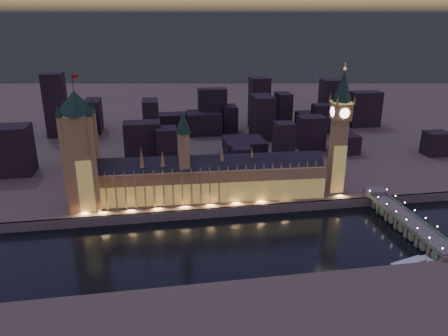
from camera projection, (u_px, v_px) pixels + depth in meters
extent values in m
plane|color=black|center=(230.00, 240.00, 326.35)|extent=(2000.00, 2000.00, 0.00)
cube|color=#4E3934|center=(180.00, 103.00, 808.21)|extent=(2000.00, 960.00, 8.00)
cube|color=#574656|center=(221.00, 212.00, 363.11)|extent=(2000.00, 2.50, 8.00)
cube|color=olive|center=(208.00, 184.00, 375.42)|extent=(200.72, 29.32, 28.00)
cube|color=#AB9446|center=(210.00, 194.00, 367.57)|extent=(200.00, 0.50, 18.00)
cube|color=black|center=(208.00, 165.00, 369.72)|extent=(200.54, 25.59, 16.26)
cube|color=olive|center=(184.00, 152.00, 362.25)|extent=(9.00, 9.00, 32.00)
cone|color=#143025|center=(183.00, 122.00, 353.87)|extent=(13.00, 13.00, 18.00)
cube|color=olive|center=(87.00, 196.00, 350.02)|extent=(1.20, 1.20, 28.00)
cone|color=olive|center=(84.00, 176.00, 344.88)|extent=(2.00, 2.00, 6.00)
cube|color=olive|center=(96.00, 195.00, 351.22)|extent=(1.20, 1.20, 28.00)
cone|color=olive|center=(94.00, 175.00, 346.08)|extent=(2.00, 2.00, 6.00)
cube|color=olive|center=(106.00, 195.00, 352.41)|extent=(1.20, 1.20, 28.00)
cone|color=olive|center=(104.00, 175.00, 347.27)|extent=(2.00, 2.00, 6.00)
cube|color=olive|center=(116.00, 194.00, 353.61)|extent=(1.20, 1.20, 28.00)
cone|color=olive|center=(114.00, 174.00, 348.47)|extent=(2.00, 2.00, 6.00)
cube|color=olive|center=(126.00, 194.00, 354.80)|extent=(1.20, 1.20, 28.00)
cone|color=olive|center=(124.00, 174.00, 349.66)|extent=(2.00, 2.00, 6.00)
cube|color=olive|center=(135.00, 193.00, 356.00)|extent=(1.20, 1.20, 28.00)
cone|color=olive|center=(134.00, 173.00, 350.86)|extent=(2.00, 2.00, 6.00)
cube|color=olive|center=(145.00, 192.00, 357.20)|extent=(1.20, 1.20, 28.00)
cone|color=olive|center=(144.00, 173.00, 352.05)|extent=(2.00, 2.00, 6.00)
cube|color=olive|center=(154.00, 192.00, 358.39)|extent=(1.20, 1.20, 28.00)
cone|color=olive|center=(153.00, 172.00, 353.25)|extent=(2.00, 2.00, 6.00)
cube|color=olive|center=(164.00, 191.00, 359.59)|extent=(1.20, 1.20, 28.00)
cone|color=olive|center=(163.00, 172.00, 354.45)|extent=(2.00, 2.00, 6.00)
cube|color=olive|center=(173.00, 191.00, 360.78)|extent=(1.20, 1.20, 28.00)
cone|color=olive|center=(172.00, 171.00, 355.64)|extent=(2.00, 2.00, 6.00)
cube|color=olive|center=(182.00, 190.00, 361.98)|extent=(1.20, 1.20, 28.00)
cone|color=olive|center=(182.00, 170.00, 356.84)|extent=(2.00, 2.00, 6.00)
cube|color=olive|center=(192.00, 189.00, 363.17)|extent=(1.20, 1.20, 28.00)
cone|color=olive|center=(191.00, 170.00, 358.03)|extent=(2.00, 2.00, 6.00)
cube|color=olive|center=(201.00, 189.00, 364.37)|extent=(1.20, 1.20, 28.00)
cone|color=olive|center=(200.00, 169.00, 359.23)|extent=(2.00, 2.00, 6.00)
cube|color=olive|center=(210.00, 188.00, 365.57)|extent=(1.20, 1.20, 28.00)
cone|color=olive|center=(210.00, 169.00, 360.42)|extent=(2.00, 2.00, 6.00)
cube|color=olive|center=(219.00, 188.00, 366.76)|extent=(1.20, 1.20, 28.00)
cone|color=olive|center=(219.00, 168.00, 361.62)|extent=(2.00, 2.00, 6.00)
cube|color=olive|center=(228.00, 187.00, 367.96)|extent=(1.20, 1.20, 28.00)
cone|color=olive|center=(228.00, 168.00, 362.82)|extent=(2.00, 2.00, 6.00)
cube|color=olive|center=(237.00, 187.00, 369.15)|extent=(1.20, 1.20, 28.00)
cone|color=olive|center=(237.00, 167.00, 364.01)|extent=(2.00, 2.00, 6.00)
cube|color=olive|center=(246.00, 186.00, 370.35)|extent=(1.20, 1.20, 28.00)
cone|color=olive|center=(246.00, 167.00, 365.21)|extent=(2.00, 2.00, 6.00)
cube|color=olive|center=(255.00, 185.00, 371.54)|extent=(1.20, 1.20, 28.00)
cone|color=olive|center=(255.00, 166.00, 366.40)|extent=(2.00, 2.00, 6.00)
cube|color=olive|center=(263.00, 185.00, 372.74)|extent=(1.20, 1.20, 28.00)
cone|color=olive|center=(264.00, 166.00, 367.60)|extent=(2.00, 2.00, 6.00)
cube|color=olive|center=(272.00, 184.00, 373.94)|extent=(1.20, 1.20, 28.00)
cone|color=olive|center=(273.00, 165.00, 368.80)|extent=(2.00, 2.00, 6.00)
cube|color=olive|center=(281.00, 184.00, 375.13)|extent=(1.20, 1.20, 28.00)
cone|color=olive|center=(281.00, 165.00, 369.99)|extent=(2.00, 2.00, 6.00)
cube|color=olive|center=(289.00, 183.00, 376.33)|extent=(1.20, 1.20, 28.00)
cone|color=olive|center=(290.00, 164.00, 371.19)|extent=(2.00, 2.00, 6.00)
cube|color=olive|center=(298.00, 183.00, 377.52)|extent=(1.20, 1.20, 28.00)
cone|color=olive|center=(299.00, 164.00, 372.38)|extent=(2.00, 2.00, 6.00)
cube|color=olive|center=(306.00, 182.00, 378.72)|extent=(1.20, 1.20, 28.00)
cone|color=olive|center=(307.00, 163.00, 373.58)|extent=(2.00, 2.00, 6.00)
cube|color=olive|center=(315.00, 182.00, 379.92)|extent=(1.20, 1.20, 28.00)
cone|color=olive|center=(316.00, 163.00, 374.77)|extent=(2.00, 2.00, 6.00)
cube|color=olive|center=(323.00, 181.00, 381.11)|extent=(1.20, 1.20, 28.00)
cone|color=olive|center=(324.00, 162.00, 375.97)|extent=(2.00, 2.00, 6.00)
cone|color=olive|center=(141.00, 157.00, 357.82)|extent=(4.40, 4.40, 18.00)
cone|color=olive|center=(162.00, 158.00, 361.13)|extent=(4.40, 4.40, 14.00)
cone|color=olive|center=(222.00, 154.00, 368.57)|extent=(4.40, 4.40, 16.00)
cone|color=olive|center=(252.00, 155.00, 373.28)|extent=(4.40, 4.40, 12.00)
cube|color=olive|center=(82.00, 162.00, 350.96)|extent=(24.37, 24.37, 78.88)
cube|color=#AB9446|center=(82.00, 187.00, 346.40)|extent=(22.00, 0.50, 44.00)
cone|color=#143025|center=(75.00, 102.00, 334.72)|extent=(31.68, 31.68, 18.00)
cylinder|color=black|center=(73.00, 83.00, 329.70)|extent=(0.50, 0.50, 12.00)
cube|color=red|center=(75.00, 77.00, 328.53)|extent=(4.00, 0.15, 2.50)
cylinder|color=olive|center=(65.00, 167.00, 339.03)|extent=(4.40, 4.40, 78.88)
cone|color=#143025|center=(58.00, 111.00, 324.13)|extent=(5.20, 5.20, 10.00)
cylinder|color=olive|center=(70.00, 158.00, 359.47)|extent=(4.40, 4.40, 78.88)
cone|color=#143025|center=(63.00, 105.00, 344.58)|extent=(5.20, 5.20, 10.00)
cylinder|color=olive|center=(94.00, 166.00, 342.45)|extent=(4.40, 4.40, 78.88)
cone|color=#143025|center=(88.00, 110.00, 327.55)|extent=(5.20, 5.20, 10.00)
cylinder|color=olive|center=(97.00, 157.00, 362.89)|extent=(4.40, 4.40, 78.88)
cone|color=#143025|center=(92.00, 104.00, 348.00)|extent=(5.20, 5.20, 10.00)
cube|color=olive|center=(337.00, 156.00, 387.04)|extent=(12.54, 12.54, 65.83)
cube|color=#AB9446|center=(339.00, 170.00, 384.94)|extent=(12.00, 0.50, 44.00)
cube|color=olive|center=(341.00, 111.00, 373.59)|extent=(15.00, 15.00, 14.40)
cube|color=#F2C64C|center=(342.00, 102.00, 370.98)|extent=(15.75, 15.75, 1.20)
cone|color=#143025|center=(343.00, 86.00, 366.42)|extent=(18.00, 18.00, 26.00)
sphere|color=#F2C64C|center=(345.00, 69.00, 361.56)|extent=(2.80, 2.80, 2.80)
cylinder|color=#F2C64C|center=(345.00, 66.00, 360.72)|extent=(0.40, 0.40, 5.00)
cylinder|color=#FFF2BF|center=(345.00, 113.00, 366.39)|extent=(8.40, 0.50, 8.40)
cylinder|color=#FFF2BF|center=(337.00, 110.00, 380.79)|extent=(8.40, 0.50, 8.40)
cylinder|color=#FFF2BF|center=(333.00, 112.00, 372.39)|extent=(0.50, 8.40, 8.40)
cylinder|color=#FFF2BF|center=(350.00, 111.00, 374.80)|extent=(0.50, 8.40, 8.40)
cone|color=olive|center=(338.00, 100.00, 361.70)|extent=(2.60, 2.60, 8.00)
cone|color=olive|center=(330.00, 97.00, 375.64)|extent=(2.60, 2.60, 8.00)
cone|color=olive|center=(354.00, 100.00, 364.04)|extent=(2.60, 2.60, 8.00)
cone|color=olive|center=(347.00, 97.00, 377.97)|extent=(2.60, 2.60, 8.00)
cube|color=#574656|center=(410.00, 221.00, 335.51)|extent=(16.56, 100.00, 1.60)
cube|color=#2E5940|center=(401.00, 220.00, 333.82)|extent=(0.80, 100.00, 1.60)
cube|color=#2E5940|center=(419.00, 219.00, 336.27)|extent=(0.80, 100.00, 1.60)
cube|color=#574656|center=(375.00, 194.00, 386.87)|extent=(16.56, 12.00, 9.50)
cylinder|color=black|center=(442.00, 251.00, 286.75)|extent=(0.30, 0.30, 4.40)
sphere|color=#FFD88C|center=(443.00, 248.00, 285.98)|extent=(1.00, 1.00, 1.00)
cube|color=#574656|center=(437.00, 250.00, 304.05)|extent=(14.91, 4.00, 9.50)
cylinder|color=black|center=(429.00, 241.00, 300.03)|extent=(0.30, 0.30, 4.40)
sphere|color=#FFD88C|center=(430.00, 238.00, 299.26)|extent=(1.00, 1.00, 1.00)
cube|color=#574656|center=(425.00, 241.00, 317.33)|extent=(14.91, 4.00, 9.50)
cylinder|color=black|center=(417.00, 231.00, 313.30)|extent=(0.30, 0.30, 4.40)
sphere|color=#FFD88C|center=(417.00, 228.00, 312.53)|extent=(1.00, 1.00, 1.00)
cylinder|color=black|center=(437.00, 229.00, 315.75)|extent=(0.30, 0.30, 4.40)
sphere|color=#FFD88C|center=(437.00, 227.00, 314.98)|extent=(1.00, 1.00, 1.00)
cube|color=#574656|center=(414.00, 231.00, 330.60)|extent=(14.91, 4.00, 9.50)
cylinder|color=black|center=(406.00, 222.00, 326.58)|extent=(0.30, 0.30, 4.40)
sphere|color=#FFD88C|center=(406.00, 220.00, 325.81)|extent=(1.00, 1.00, 1.00)
cylinder|color=black|center=(425.00, 221.00, 329.03)|extent=(0.30, 0.30, 4.40)
sphere|color=#FFD88C|center=(426.00, 218.00, 328.26)|extent=(1.00, 1.00, 1.00)
cube|color=#574656|center=(404.00, 223.00, 343.88)|extent=(14.91, 4.00, 9.50)
cylinder|color=black|center=(396.00, 214.00, 339.85)|extent=(0.30, 0.30, 4.40)
sphere|color=#FFD88C|center=(396.00, 211.00, 339.08)|extent=(1.00, 1.00, 1.00)
cylinder|color=black|center=(414.00, 213.00, 342.30)|extent=(0.30, 0.30, 4.40)
sphere|color=#FFD88C|center=(415.00, 210.00, 341.53)|extent=(1.00, 1.00, 1.00)
cube|color=#574656|center=(394.00, 215.00, 357.15)|extent=(14.91, 4.00, 9.50)
cylinder|color=black|center=(387.00, 207.00, 353.13)|extent=(0.30, 0.30, 4.40)
sphere|color=#FFD88C|center=(387.00, 204.00, 352.36)|extent=(1.00, 1.00, 1.00)
cylinder|color=black|center=(404.00, 205.00, 355.58)|extent=(0.30, 0.30, 4.40)
sphere|color=#FFD88C|center=(405.00, 203.00, 354.81)|extent=(1.00, 1.00, 1.00)
cube|color=#574656|center=(385.00, 208.00, 370.43)|extent=(14.91, 4.00, 9.50)
cylinder|color=black|center=(378.00, 200.00, 366.40)|extent=(0.30, 0.30, 4.40)
sphere|color=#FFD88C|center=(378.00, 197.00, 365.63)|extent=(1.00, 1.00, 1.00)
cylinder|color=black|center=(395.00, 198.00, 368.85)|extent=(0.30, 0.30, 4.40)
sphere|color=#FFD88C|center=(396.00, 196.00, 368.08)|extent=(1.00, 1.00, 1.00)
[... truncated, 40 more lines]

